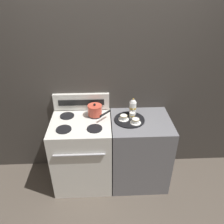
# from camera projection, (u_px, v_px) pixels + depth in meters

# --- Properties ---
(ground_plane) EXTENTS (6.00, 6.00, 0.00)m
(ground_plane) POSITION_uv_depth(u_px,v_px,m) (111.00, 177.00, 2.96)
(ground_plane) COLOR brown
(wall_back) EXTENTS (6.00, 0.05, 2.20)m
(wall_back) POSITION_uv_depth(u_px,v_px,m) (110.00, 93.00, 2.68)
(wall_back) COLOR #423D38
(wall_back) RESTS_ON ground
(stove) EXTENTS (0.69, 0.65, 0.91)m
(stove) POSITION_uv_depth(u_px,v_px,m) (83.00, 152.00, 2.71)
(stove) COLOR silver
(stove) RESTS_ON ground
(control_panel) EXTENTS (0.68, 0.05, 0.21)m
(control_panel) POSITION_uv_depth(u_px,v_px,m) (81.00, 102.00, 2.67)
(control_panel) COLOR silver
(control_panel) RESTS_ON stove
(side_counter) EXTENTS (0.69, 0.62, 0.90)m
(side_counter) POSITION_uv_depth(u_px,v_px,m) (139.00, 151.00, 2.74)
(side_counter) COLOR slate
(side_counter) RESTS_ON ground
(saucepan) EXTENTS (0.27, 0.26, 0.15)m
(saucepan) POSITION_uv_depth(u_px,v_px,m) (95.00, 110.00, 2.57)
(saucepan) COLOR #D14C38
(saucepan) RESTS_ON stove
(serving_tray) EXTENTS (0.35, 0.35, 0.01)m
(serving_tray) POSITION_uv_depth(u_px,v_px,m) (129.00, 120.00, 2.52)
(serving_tray) COLOR black
(serving_tray) RESTS_ON side_counter
(teapot) EXTENTS (0.08, 0.13, 0.21)m
(teapot) POSITION_uv_depth(u_px,v_px,m) (133.00, 107.00, 2.56)
(teapot) COLOR white
(teapot) RESTS_ON serving_tray
(teacup_left) EXTENTS (0.12, 0.12, 0.05)m
(teacup_left) POSITION_uv_depth(u_px,v_px,m) (124.00, 117.00, 2.50)
(teacup_left) COLOR white
(teacup_left) RESTS_ON serving_tray
(teacup_right) EXTENTS (0.12, 0.12, 0.05)m
(teacup_right) POSITION_uv_depth(u_px,v_px,m) (136.00, 121.00, 2.44)
(teacup_right) COLOR white
(teacup_right) RESTS_ON serving_tray
(creamer_jug) EXTENTS (0.06, 0.06, 0.07)m
(creamer_jug) POSITION_uv_depth(u_px,v_px,m) (132.00, 115.00, 2.52)
(creamer_jug) COLOR white
(creamer_jug) RESTS_ON serving_tray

